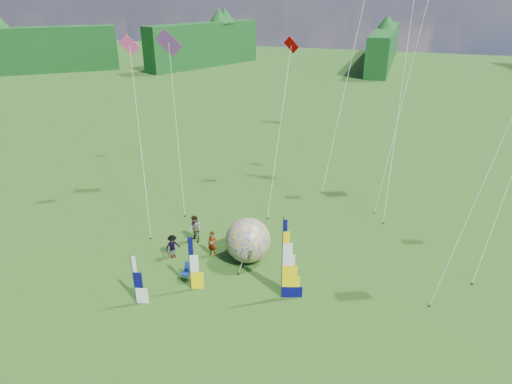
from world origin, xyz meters
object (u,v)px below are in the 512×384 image
(side_banner_far, at_px, (134,280))
(kite_whale, at_px, (405,61))
(spectator_a, at_px, (212,244))
(bol_inflatable, at_px, (248,240))
(camp_chair, at_px, (187,272))
(spectator_d, at_px, (243,236))
(side_banner_left, at_px, (189,264))
(spectator_c, at_px, (173,246))
(spectator_b, at_px, (195,229))
(feather_banner_main, at_px, (282,260))

(side_banner_far, relative_size, kite_whale, 0.14)
(spectator_a, relative_size, kite_whale, 0.08)
(bol_inflatable, bearing_deg, side_banner_far, -126.12)
(bol_inflatable, xyz_separation_m, camp_chair, (-2.61, -3.09, -0.85))
(kite_whale, bearing_deg, spectator_d, -129.57)
(camp_chair, bearing_deg, side_banner_left, -42.48)
(side_banner_far, distance_m, spectator_a, 5.94)
(spectator_c, distance_m, spectator_d, 4.40)
(camp_chair, bearing_deg, spectator_b, 116.24)
(side_banner_far, bearing_deg, spectator_b, 74.72)
(bol_inflatable, distance_m, spectator_c, 4.66)
(feather_banner_main, relative_size, camp_chair, 4.50)
(feather_banner_main, distance_m, kite_whale, 19.18)
(feather_banner_main, bearing_deg, spectator_b, 132.40)
(side_banner_left, xyz_separation_m, spectator_d, (1.28, 4.94, -0.77))
(feather_banner_main, height_order, spectator_c, feather_banner_main)
(spectator_a, bearing_deg, side_banner_left, -85.88)
(spectator_b, relative_size, spectator_d, 1.05)
(side_banner_far, distance_m, kite_whale, 24.60)
(spectator_b, bearing_deg, spectator_a, -9.88)
(spectator_d, distance_m, kite_whale, 17.88)
(spectator_d, height_order, camp_chair, spectator_d)
(spectator_c, bearing_deg, feather_banner_main, -69.95)
(bol_inflatable, bearing_deg, spectator_c, -165.01)
(side_banner_far, height_order, spectator_c, side_banner_far)
(side_banner_left, bearing_deg, camp_chair, 108.29)
(spectator_b, bearing_deg, side_banner_far, -66.84)
(side_banner_far, distance_m, camp_chair, 3.30)
(feather_banner_main, distance_m, spectator_a, 6.02)
(spectator_b, xyz_separation_m, kite_whale, (11.51, 12.94, 9.33))
(side_banner_far, bearing_deg, camp_chair, 45.99)
(spectator_d, bearing_deg, camp_chair, 90.10)
(side_banner_left, xyz_separation_m, bol_inflatable, (2.01, 3.81, -0.28))
(feather_banner_main, bearing_deg, spectator_c, 148.77)
(bol_inflatable, bearing_deg, spectator_b, 166.10)
(side_banner_far, relative_size, spectator_d, 1.65)
(side_banner_far, bearing_deg, spectator_c, 79.73)
(feather_banner_main, distance_m, camp_chair, 5.83)
(spectator_d, height_order, kite_whale, kite_whale)
(spectator_d, xyz_separation_m, kite_whale, (8.26, 12.79, 9.37))
(feather_banner_main, xyz_separation_m, side_banner_far, (-7.15, -2.86, -0.91))
(feather_banner_main, bearing_deg, side_banner_far, -176.11)
(side_banner_left, bearing_deg, feather_banner_main, -11.64)
(spectator_b, xyz_separation_m, spectator_d, (3.25, 0.15, -0.04))
(spectator_a, xyz_separation_m, camp_chair, (-0.37, -2.85, -0.30))
(bol_inflatable, distance_m, spectator_b, 4.13)
(side_banner_left, height_order, kite_whale, kite_whale)
(camp_chair, height_order, kite_whale, kite_whale)
(bol_inflatable, bearing_deg, side_banner_left, -117.84)
(bol_inflatable, distance_m, spectator_d, 1.44)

